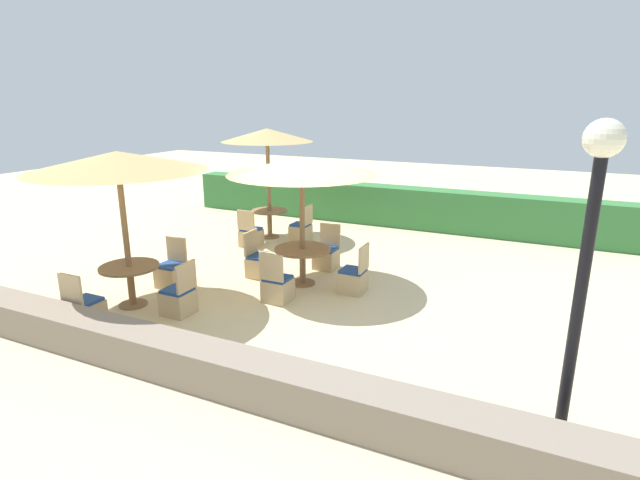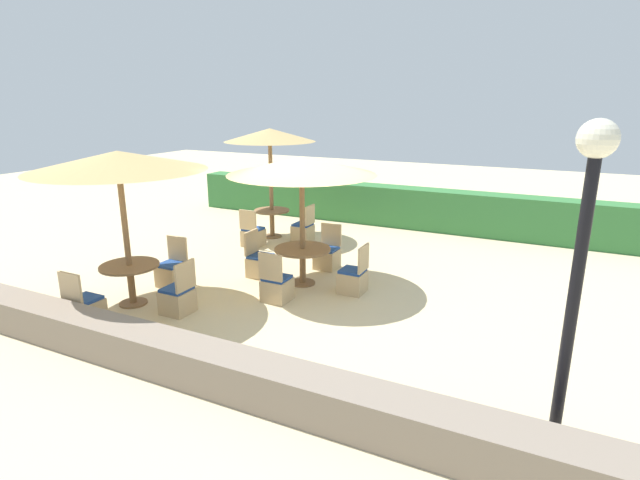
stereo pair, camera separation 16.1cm
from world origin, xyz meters
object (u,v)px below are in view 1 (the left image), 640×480
Objects in this scene: patio_chair_back_left_east at (301,231)px; parasol_back_left at (267,136)px; lamp_post at (591,224)px; patio_chair_center_north at (326,256)px; patio_chair_front_left_north at (172,273)px; patio_chair_front_left_south at (85,311)px; patio_chair_center_south at (277,287)px; parasol_front_left at (117,162)px; parasol_center at (302,166)px; patio_chair_back_left_south at (251,236)px; round_table_front_left at (130,275)px; patio_chair_front_left_east at (179,299)px; round_table_back_left at (269,217)px; patio_chair_center_east at (354,279)px; round_table_center at (303,256)px; patio_chair_center_west at (260,264)px.

parasol_back_left is at bearing 91.04° from patio_chair_back_left_east.
lamp_post is 1.20× the size of parasol_back_left.
patio_chair_front_left_north is at bearing 45.01° from patio_chair_center_north.
patio_chair_center_north and patio_chair_front_left_south have the same top height.
parasol_front_left is at bearing -150.51° from patio_chair_center_south.
parasol_center is (-4.56, 2.92, -0.07)m from lamp_post.
parasol_front_left reaches higher than patio_chair_back_left_south.
parasol_center reaches higher than patio_chair_center_south.
patio_chair_center_south and patio_chair_front_left_north have the same top height.
round_table_front_left is 5.27m from parasol_back_left.
patio_chair_front_left_south and patio_chair_back_left_east have the same top height.
parasol_back_left is (-2.31, 3.62, 2.33)m from patio_chair_center_south.
patio_chair_front_left_south is at bearing 134.18° from patio_chair_front_left_east.
patio_chair_center_north is at bearing 138.72° from lamp_post.
parasol_back_left is 3.05× the size of round_table_back_left.
patio_chair_front_left_north reaches higher than round_table_front_left.
patio_chair_center_east is 1.47m from patio_chair_center_north.
round_table_center is at bearing 44.87° from round_table_front_left.
patio_chair_center_east reaches higher than round_table_front_left.
parasol_center reaches higher than patio_chair_center_north.
patio_chair_front_left_south is at bearing -89.33° from round_table_back_left.
patio_chair_front_left_east is 1.00× the size of patio_chair_back_left_east.
patio_chair_center_west is 2.15m from patio_chair_front_left_east.
patio_chair_center_east is at bearing 90.20° from patio_chair_center_west.
patio_chair_front_left_east reaches higher than round_table_front_left.
patio_chair_front_left_south is 4.89m from patio_chair_back_left_south.
patio_chair_center_east is 1.00× the size of patio_chair_center_north.
parasol_back_left is (-2.35, 1.61, 2.33)m from patio_chair_center_north.
patio_chair_center_north and patio_chair_back_left_east have the same top height.
patio_chair_center_south and patio_chair_back_left_south have the same top height.
patio_chair_back_left_east is at bearing 111.01° from patio_chair_center_south.
patio_chair_center_north is at bearing -21.33° from patio_chair_front_left_east.
parasol_front_left is at bearing -135.13° from round_table_center.
round_table_back_left is at bearing 51.79° from patio_chair_center_east.
round_table_center is 3.05m from patio_chair_back_left_east.
patio_chair_front_left_east is 1.00× the size of patio_chair_back_left_south.
patio_chair_front_left_north is (-2.24, -2.24, 0.00)m from patio_chair_center_north.
patio_chair_front_left_east and patio_chair_back_left_east have the same top height.
patio_chair_center_north is at bearing 55.56° from round_table_front_left.
parasol_center is at bearing -29.77° from patio_chair_front_left_east.
patio_chair_center_south and patio_chair_center_north have the same top height.
parasol_back_left reaches higher than round_table_center.
parasol_back_left is (-1.34, 2.67, 2.33)m from patio_chair_center_west.
patio_chair_center_south and patio_chair_front_left_east have the same top height.
patio_chair_center_south and patio_chair_back_left_east have the same top height.
patio_chair_center_west is 3.79m from parasol_back_left.
lamp_post is at bearing -133.17° from patio_chair_back_left_east.
lamp_post is 8.45m from patio_chair_back_left_east.
round_table_center is 0.39× the size of parasol_back_left.
round_table_front_left is 1.07× the size of patio_chair_front_left_north.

